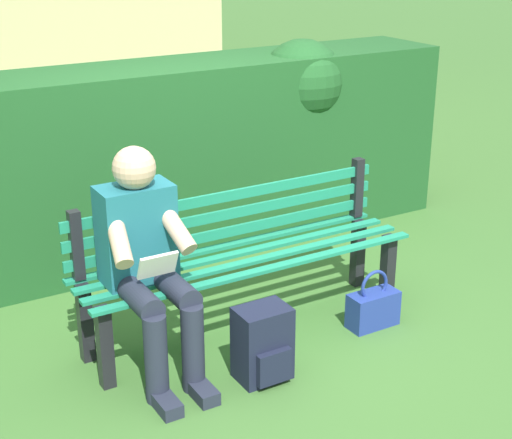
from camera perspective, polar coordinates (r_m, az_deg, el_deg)
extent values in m
plane|color=#3D6B2D|center=(4.59, -0.64, -8.04)|extent=(60.00, 60.00, 0.00)
cube|color=black|center=(4.86, 9.66, -3.66)|extent=(0.07, 0.07, 0.45)
cube|color=black|center=(4.04, -11.03, -9.22)|extent=(0.07, 0.07, 0.45)
cube|color=black|center=(5.07, 7.49, -2.45)|extent=(0.07, 0.07, 0.45)
cube|color=black|center=(4.29, -12.44, -7.42)|extent=(0.07, 0.07, 0.45)
cube|color=#1E8460|center=(4.55, -1.93, -1.88)|extent=(1.99, 0.06, 0.02)
cube|color=#1E8460|center=(4.44, -1.10, -2.46)|extent=(1.99, 0.06, 0.02)
cube|color=#1E8460|center=(4.33, -0.22, -3.07)|extent=(1.99, 0.06, 0.02)
cube|color=#1E8460|center=(4.23, 0.69, -3.71)|extent=(1.99, 0.06, 0.02)
cube|color=black|center=(4.94, 7.45, 2.35)|extent=(0.06, 0.06, 0.38)
cube|color=black|center=(4.13, -13.09, -1.86)|extent=(0.06, 0.06, 0.38)
cube|color=#1E8460|center=(4.50, -1.88, -0.87)|extent=(1.99, 0.02, 0.06)
cube|color=#1E8460|center=(4.46, -1.90, 0.44)|extent=(1.99, 0.02, 0.06)
cube|color=#1E8460|center=(4.43, -1.92, 1.77)|extent=(1.99, 0.02, 0.06)
cube|color=#1E6672|center=(4.04, -8.78, -1.02)|extent=(0.38, 0.22, 0.52)
sphere|color=#D8AD8C|center=(3.90, -8.96, 3.77)|extent=(0.22, 0.22, 0.22)
cylinder|color=#232838|center=(3.99, -6.11, -4.92)|extent=(0.13, 0.42, 0.13)
cylinder|color=#232838|center=(3.93, -8.77, -5.55)|extent=(0.13, 0.42, 0.13)
cylinder|color=#232838|center=(3.95, -4.66, -9.43)|extent=(0.12, 0.12, 0.47)
cylinder|color=#232838|center=(3.88, -7.35, -10.15)|extent=(0.12, 0.12, 0.47)
cube|color=#232838|center=(3.99, -4.06, -12.42)|extent=(0.10, 0.24, 0.07)
cube|color=#232838|center=(3.92, -6.73, -13.19)|extent=(0.10, 0.24, 0.07)
cylinder|color=#D8AD8C|center=(3.95, -6.05, -0.45)|extent=(0.14, 0.32, 0.26)
cylinder|color=#D8AD8C|center=(3.85, -10.10, -1.28)|extent=(0.14, 0.32, 0.26)
cube|color=white|center=(3.85, -7.24, -3.36)|extent=(0.20, 0.07, 0.13)
cube|color=#1E5123|center=(5.30, -12.53, 3.36)|extent=(5.56, 0.69, 1.33)
sphere|color=#1E5123|center=(5.81, 3.40, 10.12)|extent=(0.62, 0.62, 0.62)
cube|color=#191E33|center=(4.05, 0.48, -9.08)|extent=(0.28, 0.20, 0.40)
cube|color=#191E33|center=(4.00, 1.37, -10.81)|extent=(0.19, 0.04, 0.18)
cylinder|color=#191E33|center=(4.16, 0.64, -7.87)|extent=(0.04, 0.04, 0.24)
cylinder|color=#191E33|center=(4.09, -1.36, -8.44)|extent=(0.04, 0.04, 0.24)
cube|color=navy|center=(4.63, 8.60, -6.56)|extent=(0.30, 0.14, 0.21)
torus|color=navy|center=(4.56, 8.70, -4.81)|extent=(0.19, 0.02, 0.19)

